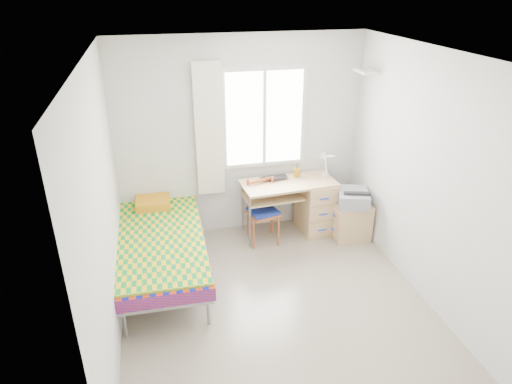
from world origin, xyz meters
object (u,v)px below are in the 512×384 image
desk (311,203)px  cabinet (350,220)px  chair (263,207)px  bed (160,239)px  printer (353,197)px

desk → cabinet: size_ratio=2.48×
chair → desk: bearing=-9.1°
desk → cabinet: desk is taller
desk → cabinet: 0.57m
bed → printer: size_ratio=4.05×
desk → bed: bearing=-169.7°
chair → cabinet: chair is taller
bed → cabinet: size_ratio=4.20×
desk → cabinet: bearing=-37.0°
desk → chair: size_ratio=1.49×
bed → printer: bed is taller
cabinet → printer: 0.35m
bed → chair: bed is taller
cabinet → printer: (-0.00, -0.02, 0.35)m
cabinet → bed: bearing=-172.6°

